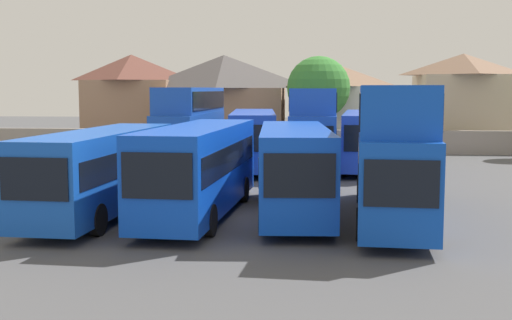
% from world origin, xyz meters
% --- Properties ---
extents(ground, '(140.00, 140.00, 0.00)m').
position_xyz_m(ground, '(0.00, 18.00, 0.00)').
color(ground, '#4C4C4F').
extents(depot_boundary_wall, '(56.00, 0.50, 1.80)m').
position_xyz_m(depot_boundary_wall, '(0.00, 25.49, 0.90)').
color(depot_boundary_wall, gray).
rests_on(depot_boundary_wall, ground).
extents(bus_1, '(3.11, 11.11, 3.33)m').
position_xyz_m(bus_1, '(-5.71, -0.37, 1.91)').
color(bus_1, blue).
rests_on(bus_1, ground).
extents(bus_2, '(3.16, 11.25, 3.53)m').
position_xyz_m(bus_2, '(-1.92, -0.09, 2.01)').
color(bus_2, blue).
rests_on(bus_2, ground).
extents(bus_3, '(3.21, 10.60, 3.45)m').
position_xyz_m(bus_3, '(1.74, 0.38, 1.97)').
color(bus_3, blue).
rests_on(bus_3, ground).
extents(bus_4, '(3.18, 12.03, 5.06)m').
position_xyz_m(bus_4, '(5.41, -0.07, 2.85)').
color(bus_4, blue).
rests_on(bus_4, ground).
extents(bus_5, '(2.81, 10.69, 5.03)m').
position_xyz_m(bus_5, '(-5.25, 15.39, 2.83)').
color(bus_5, blue).
rests_on(bus_5, ground).
extents(bus_6, '(3.51, 11.62, 3.55)m').
position_xyz_m(bus_6, '(-1.28, 15.13, 2.02)').
color(bus_6, blue).
rests_on(bus_6, ground).
extents(bus_7, '(2.91, 11.70, 4.97)m').
position_xyz_m(bus_7, '(2.52, 15.65, 2.80)').
color(bus_7, blue).
rests_on(bus_7, ground).
extents(bus_8, '(3.41, 11.09, 3.51)m').
position_xyz_m(bus_8, '(5.62, 15.55, 2.00)').
color(bus_8, blue).
rests_on(bus_8, ground).
extents(house_terrace_left, '(8.10, 6.30, 8.03)m').
position_xyz_m(house_terrace_left, '(-14.12, 33.29, 4.09)').
color(house_terrace_left, '#9E7A60').
rests_on(house_terrace_left, ground).
extents(house_terrace_centre, '(10.98, 7.02, 7.90)m').
position_xyz_m(house_terrace_centre, '(-5.53, 32.39, 4.04)').
color(house_terrace_centre, '#9E7A60').
rests_on(house_terrace_centre, ground).
extents(house_terrace_right, '(7.75, 8.27, 7.12)m').
position_xyz_m(house_terrace_right, '(4.15, 32.54, 3.63)').
color(house_terrace_right, silver).
rests_on(house_terrace_right, ground).
extents(house_terrace_far_right, '(7.76, 8.26, 7.93)m').
position_xyz_m(house_terrace_far_right, '(15.05, 32.54, 4.04)').
color(house_terrace_far_right, '#C6B293').
rests_on(house_terrace_far_right, ground).
extents(tree_left_of_lot, '(5.07, 5.07, 7.57)m').
position_xyz_m(tree_left_of_lot, '(2.75, 27.99, 5.02)').
color(tree_left_of_lot, brown).
rests_on(tree_left_of_lot, ground).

